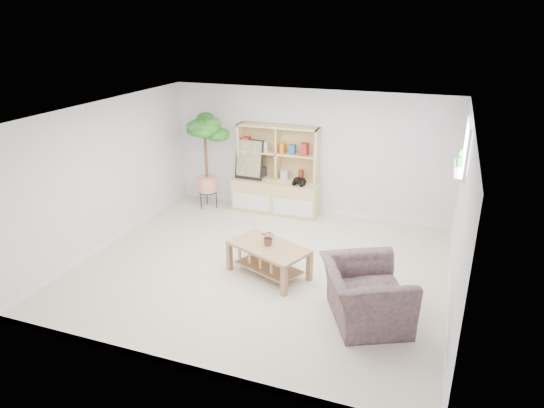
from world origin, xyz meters
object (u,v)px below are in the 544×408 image
(storage_unit, at_px, (276,170))
(coffee_table, at_px, (269,260))
(armchair, at_px, (365,290))
(floor_tree, at_px, (206,162))

(storage_unit, distance_m, coffee_table, 2.62)
(storage_unit, height_order, armchair, storage_unit)
(storage_unit, bearing_deg, coffee_table, -72.95)
(storage_unit, relative_size, floor_tree, 0.90)
(storage_unit, bearing_deg, armchair, -53.50)
(floor_tree, distance_m, armchair, 4.66)
(armchair, bearing_deg, coffee_table, 41.24)
(coffee_table, xyz_separation_m, armchair, (1.54, -0.66, 0.18))
(storage_unit, bearing_deg, floor_tree, -169.54)
(floor_tree, bearing_deg, storage_unit, 10.46)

